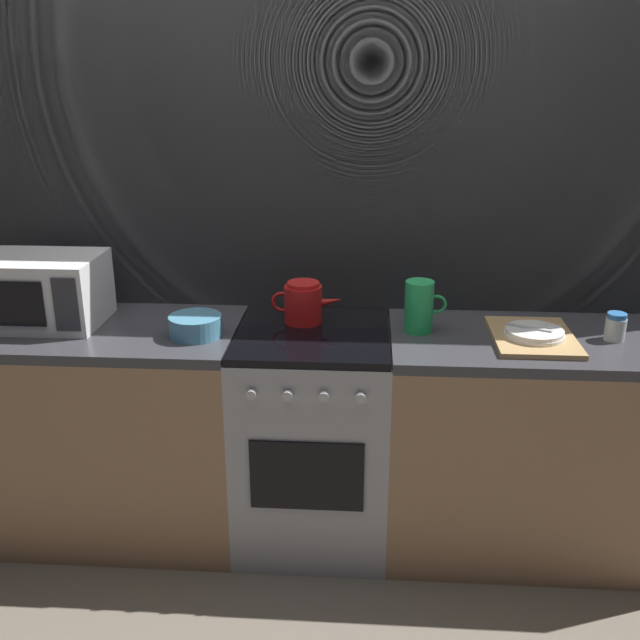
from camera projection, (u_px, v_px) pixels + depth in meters
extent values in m
plane|color=#6B6054|center=(313.00, 529.00, 3.07)|extent=(8.00, 8.00, 0.00)
cube|color=gray|center=(318.00, 236.00, 2.97)|extent=(3.60, 0.05, 2.40)
cube|color=#BCBCC1|center=(318.00, 238.00, 2.95)|extent=(3.58, 0.01, 2.39)
cube|color=#997251|center=(97.00, 433.00, 2.98)|extent=(1.20, 0.60, 0.86)
cube|color=#38383D|center=(85.00, 331.00, 2.83)|extent=(1.20, 0.60, 0.04)
cube|color=#9E9EA3|center=(313.00, 439.00, 2.93)|extent=(0.60, 0.60, 0.87)
cube|color=black|center=(313.00, 336.00, 2.77)|extent=(0.59, 0.59, 0.03)
cube|color=black|center=(307.00, 476.00, 2.63)|extent=(0.42, 0.01, 0.28)
cylinder|color=#B7B7BC|center=(251.00, 395.00, 2.52)|extent=(0.04, 0.02, 0.04)
cylinder|color=#B7B7BC|center=(288.00, 396.00, 2.51)|extent=(0.04, 0.02, 0.04)
cylinder|color=#B7B7BC|center=(324.00, 397.00, 2.51)|extent=(0.04, 0.02, 0.04)
cylinder|color=#B7B7BC|center=(361.00, 398.00, 2.50)|extent=(0.04, 0.02, 0.04)
cube|color=#997251|center=(538.00, 448.00, 2.87)|extent=(1.20, 0.60, 0.86)
cube|color=#38383D|center=(550.00, 343.00, 2.72)|extent=(1.20, 0.60, 0.04)
cube|color=white|center=(42.00, 290.00, 2.83)|extent=(0.46, 0.34, 0.27)
cube|color=black|center=(8.00, 304.00, 2.67)|extent=(0.28, 0.01, 0.17)
cube|color=#333338|center=(66.00, 305.00, 2.65)|extent=(0.09, 0.01, 0.21)
cylinder|color=red|center=(303.00, 304.00, 2.85)|extent=(0.15, 0.15, 0.15)
cylinder|color=red|center=(303.00, 284.00, 2.82)|extent=(0.13, 0.13, 0.02)
cone|color=red|center=(331.00, 301.00, 2.84)|extent=(0.10, 0.04, 0.05)
torus|color=red|center=(282.00, 302.00, 2.85)|extent=(0.08, 0.01, 0.08)
cylinder|color=teal|center=(196.00, 326.00, 2.72)|extent=(0.20, 0.20, 0.08)
cylinder|color=green|center=(419.00, 306.00, 2.75)|extent=(0.11, 0.11, 0.20)
torus|color=green|center=(437.00, 304.00, 2.74)|extent=(0.08, 0.01, 0.08)
cube|color=tan|center=(533.00, 337.00, 2.69)|extent=(0.30, 0.40, 0.02)
cylinder|color=white|center=(534.00, 335.00, 2.67)|extent=(0.22, 0.22, 0.01)
cylinder|color=white|center=(535.00, 331.00, 2.66)|extent=(0.21, 0.21, 0.01)
cylinder|color=silver|center=(540.00, 328.00, 2.66)|extent=(0.16, 0.07, 0.01)
cube|color=silver|center=(529.00, 327.00, 2.67)|extent=(0.16, 0.09, 0.00)
cylinder|color=silver|center=(615.00, 329.00, 2.68)|extent=(0.08, 0.08, 0.08)
cylinder|color=#2D6BAD|center=(617.00, 316.00, 2.66)|extent=(0.07, 0.07, 0.02)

